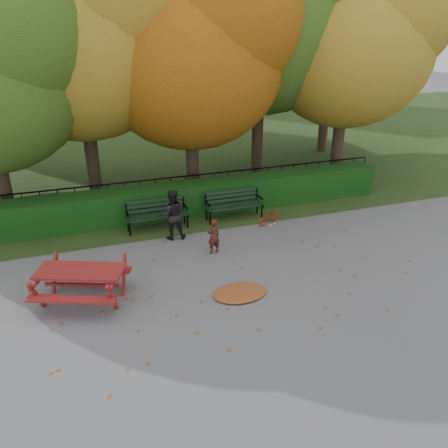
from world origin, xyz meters
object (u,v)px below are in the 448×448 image
object	(u,v)px
tree_b	(89,30)
tree_e	(361,40)
tree_g	(342,30)
child	(214,236)
tree_d	(274,11)
picnic_table	(81,277)
adult	(172,215)
tree_c	(201,50)
bench_right	(233,202)
bicycle	(269,217)
bench_left	(157,212)

from	to	relation	value
tree_b	tree_e	xyz separation A→B (m)	(8.97, -0.98, -0.32)
tree_g	child	xyz separation A→B (m)	(-8.53, -8.08, -4.89)
tree_d	tree_g	size ratio (longest dim) A/B	1.12
picnic_table	adult	bearing A→B (deg)	65.43
child	tree_c	bearing A→B (deg)	-116.36
bench_right	tree_c	bearing A→B (deg)	96.70
tree_e	bicycle	bearing A→B (deg)	-147.99
tree_d	child	size ratio (longest dim) A/B	9.87
picnic_table	child	xyz separation A→B (m)	(3.37, 1.20, -0.12)
tree_c	bicycle	xyz separation A→B (m)	(1.12, -3.05, -4.61)
tree_e	tree_g	size ratio (longest dim) A/B	0.95
tree_c	bench_left	world-z (taller)	tree_c
bench_right	bicycle	distance (m)	1.20
bench_left	picnic_table	xyz separation A→B (m)	(-2.27, -3.22, 0.09)
bench_left	adult	size ratio (longest dim) A/B	1.24
tree_d	adult	distance (m)	8.38
bench_right	adult	world-z (taller)	adult
tree_g	child	distance (m)	12.73
picnic_table	child	size ratio (longest dim) A/B	2.31
tree_g	bench_left	xyz separation A→B (m)	(-9.63, -6.06, -4.85)
tree_e	tree_b	bearing A→B (deg)	173.79
tree_d	bench_left	world-z (taller)	tree_d
tree_c	adult	size ratio (longest dim) A/B	5.51
bench_right	tree_e	bearing A→B (deg)	20.87
child	adult	world-z (taller)	adult
bench_right	picnic_table	world-z (taller)	bench_right
tree_g	tree_b	bearing A→B (deg)	-164.37
bench_right	bicycle	xyz separation A→B (m)	(0.85, -0.79, -0.31)
picnic_table	adult	xyz separation A→B (m)	(2.56, 2.42, 0.12)
bench_left	bench_right	bearing A→B (deg)	0.00
picnic_table	tree_e	bearing A→B (deg)	49.71
tree_c	bench_left	xyz separation A→B (m)	(-2.13, -2.26, -4.30)
tree_d	picnic_table	bearing A→B (deg)	-137.80
tree_g	adult	world-z (taller)	tree_g
child	bicycle	xyz separation A→B (m)	(2.15, 1.24, -0.27)
tree_d	tree_g	distance (m)	5.16
tree_c	adult	distance (m)	5.44
tree_g	picnic_table	world-z (taller)	tree_g
tree_b	adult	xyz separation A→B (m)	(1.44, -3.85, -4.68)
tree_e	picnic_table	xyz separation A→B (m)	(-10.09, -5.29, -4.48)
tree_c	tree_e	world-z (taller)	tree_e
tree_b	tree_g	world-z (taller)	tree_b
tree_c	tree_d	size ratio (longest dim) A/B	0.84
bench_left	bicycle	xyz separation A→B (m)	(3.25, -0.79, -0.31)
bench_right	tree_g	bearing A→B (deg)	39.95
tree_c	child	size ratio (longest dim) A/B	8.24
tree_b	tree_d	bearing A→B (deg)	4.38
tree_d	bench_left	size ratio (longest dim) A/B	5.32
tree_c	bench_right	bearing A→B (deg)	-83.30
tree_e	bench_left	size ratio (longest dim) A/B	4.53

